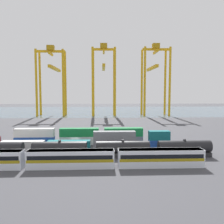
{
  "coord_description": "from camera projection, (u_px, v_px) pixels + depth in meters",
  "views": [
    {
      "loc": [
        8.48,
        -72.5,
        16.59
      ],
      "look_at": [
        12.78,
        30.67,
        7.66
      ],
      "focal_mm": 37.81,
      "sensor_mm": 36.0,
      "label": 1
    }
  ],
  "objects": [
    {
      "name": "ground_plane",
      "position": [
        85.0,
        126.0,
        113.07
      ],
      "size": [
        420.0,
        420.0,
        0.0
      ],
      "primitive_type": "plane",
      "color": "#424247"
    },
    {
      "name": "harbour_water",
      "position": [
        92.0,
        111.0,
        204.24
      ],
      "size": [
        400.0,
        110.0,
        0.01
      ],
      "primitive_type": "cube",
      "color": "#475B6B",
      "rests_on": "ground_plane"
    },
    {
      "name": "passenger_train",
      "position": [
        71.0,
        158.0,
        51.41
      ],
      "size": [
        58.41,
        3.14,
        3.9
      ],
      "color": "silver",
      "rests_on": "ground_plane"
    },
    {
      "name": "freight_tank_row",
      "position": [
        60.0,
        149.0,
        59.15
      ],
      "size": [
        77.0,
        3.0,
        4.46
      ],
      "color": "#232326",
      "rests_on": "ground_plane"
    },
    {
      "name": "shipping_container_1",
      "position": [
        23.0,
        145.0,
        67.23
      ],
      "size": [
        12.1,
        2.44,
        2.6
      ],
      "primitive_type": "cube",
      "color": "silver",
      "rests_on": "ground_plane"
    },
    {
      "name": "shipping_container_2",
      "position": [
        69.0,
        145.0,
        67.77
      ],
      "size": [
        12.1,
        2.44,
        2.6
      ],
      "primitive_type": "cube",
      "color": "#146066",
      "rests_on": "ground_plane"
    },
    {
      "name": "shipping_container_3",
      "position": [
        114.0,
        145.0,
        68.31
      ],
      "size": [
        12.1,
        2.44,
        2.6
      ],
      "primitive_type": "cube",
      "color": "slate",
      "rests_on": "ground_plane"
    },
    {
      "name": "shipping_container_4",
      "position": [
        114.0,
        136.0,
        68.09
      ],
      "size": [
        12.1,
        2.44,
        2.6
      ],
      "primitive_type": "cube",
      "color": "slate",
      "rests_on": "shipping_container_3"
    },
    {
      "name": "shipping_container_5",
      "position": [
        159.0,
        144.0,
        68.86
      ],
      "size": [
        6.04,
        2.44,
        2.6
      ],
      "primitive_type": "cube",
      "color": "#1C4299",
      "rests_on": "ground_plane"
    },
    {
      "name": "shipping_container_6",
      "position": [
        159.0,
        135.0,
        68.63
      ],
      "size": [
        6.04,
        2.44,
        2.6
      ],
      "primitive_type": "cube",
      "color": "#146066",
      "rests_on": "shipping_container_5"
    },
    {
      "name": "shipping_container_8",
      "position": [
        35.0,
        141.0,
        73.37
      ],
      "size": [
        12.1,
        2.44,
        2.6
      ],
      "primitive_type": "cube",
      "color": "#1C4299",
      "rests_on": "ground_plane"
    },
    {
      "name": "shipping_container_9",
      "position": [
        34.0,
        133.0,
        73.15
      ],
      "size": [
        12.1,
        2.44,
        2.6
      ],
      "primitive_type": "cube",
      "color": "silver",
      "rests_on": "shipping_container_8"
    },
    {
      "name": "shipping_container_10",
      "position": [
        79.0,
        140.0,
        73.95
      ],
      "size": [
        12.1,
        2.44,
        2.6
      ],
      "primitive_type": "cube",
      "color": "silver",
      "rests_on": "ground_plane"
    },
    {
      "name": "shipping_container_11",
      "position": [
        79.0,
        132.0,
        73.73
      ],
      "size": [
        12.1,
        2.44,
        2.6
      ],
      "primitive_type": "cube",
      "color": "#197538",
      "rests_on": "shipping_container_10"
    },
    {
      "name": "shipping_container_12",
      "position": [
        123.0,
        140.0,
        74.52
      ],
      "size": [
        12.1,
        2.44,
        2.6
      ],
      "primitive_type": "cube",
      "color": "slate",
      "rests_on": "ground_plane"
    },
    {
      "name": "shipping_container_13",
      "position": [
        123.0,
        132.0,
        74.3
      ],
      "size": [
        12.1,
        2.44,
        2.6
      ],
      "primitive_type": "cube",
      "color": "#197538",
      "rests_on": "shipping_container_12"
    },
    {
      "name": "gantry_crane_west",
      "position": [
        52.0,
        74.0,
        164.9
      ],
      "size": [
        19.44,
        38.29,
        48.0
      ],
      "color": "gold",
      "rests_on": "ground_plane"
    },
    {
      "name": "gantry_crane_central",
      "position": [
        104.0,
        73.0,
        165.69
      ],
      "size": [
        16.56,
        34.2,
        49.57
      ],
      "color": "gold",
      "rests_on": "ground_plane"
    },
    {
      "name": "gantry_crane_east",
      "position": [
        155.0,
        73.0,
        167.21
      ],
      "size": [
        18.73,
        35.78,
        49.83
      ],
      "color": "gold",
      "rests_on": "ground_plane"
    }
  ]
}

